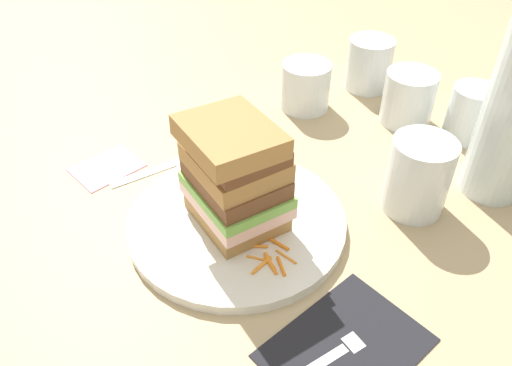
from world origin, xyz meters
name	(u,v)px	position (x,y,z in m)	size (l,w,h in m)	color
ground_plane	(225,224)	(0.00, 0.00, 0.00)	(3.00, 3.00, 0.00)	tan
main_plate	(237,222)	(0.01, 0.01, 0.01)	(0.27, 0.27, 0.01)	white
sandwich	(235,175)	(0.01, 0.01, 0.08)	(0.13, 0.11, 0.14)	#A87A42
carrot_shred_0	(207,189)	(-0.05, 0.01, 0.02)	(0.00, 0.00, 0.03)	orange
carrot_shred_1	(218,186)	(-0.05, 0.02, 0.02)	(0.00, 0.00, 0.03)	orange
carrot_shred_2	(210,187)	(-0.05, 0.01, 0.02)	(0.00, 0.00, 0.03)	orange
carrot_shred_3	(219,180)	(-0.06, 0.03, 0.02)	(0.00, 0.00, 0.02)	orange
carrot_shred_4	(200,180)	(-0.07, 0.01, 0.02)	(0.00, 0.00, 0.02)	orange
carrot_shred_5	(223,178)	(-0.06, 0.04, 0.02)	(0.00, 0.00, 0.02)	orange
carrot_shred_6	(193,176)	(-0.09, 0.01, 0.02)	(0.00, 0.00, 0.02)	orange
carrot_shred_7	(189,184)	(-0.08, 0.00, 0.02)	(0.00, 0.00, 0.03)	orange
carrot_shred_8	(216,175)	(-0.07, 0.04, 0.02)	(0.00, 0.00, 0.03)	orange
carrot_shred_9	(205,181)	(-0.07, 0.02, 0.02)	(0.00, 0.00, 0.02)	orange
carrot_shred_10	(270,261)	(0.09, -0.01, 0.02)	(0.00, 0.00, 0.03)	orange
carrot_shred_11	(279,267)	(0.11, 0.00, 0.02)	(0.00, 0.00, 0.03)	orange
carrot_shred_12	(286,257)	(0.10, 0.01, 0.01)	(0.00, 0.00, 0.03)	orange
carrot_shred_13	(256,258)	(0.08, -0.01, 0.01)	(0.00, 0.00, 0.02)	orange
carrot_shred_14	(261,245)	(0.07, 0.00, 0.02)	(0.00, 0.00, 0.02)	orange
carrot_shred_15	(262,265)	(0.09, -0.02, 0.02)	(0.00, 0.00, 0.03)	orange
carrot_shred_16	(271,265)	(0.10, -0.01, 0.02)	(0.00, 0.00, 0.03)	orange
carrot_shred_17	(279,244)	(0.08, 0.02, 0.02)	(0.00, 0.00, 0.03)	orange
napkin_dark	(346,347)	(0.22, -0.01, 0.00)	(0.11, 0.16, 0.00)	black
fork	(328,357)	(0.21, -0.03, 0.00)	(0.03, 0.17, 0.00)	silver
knife	(173,163)	(-0.15, 0.01, 0.00)	(0.04, 0.20, 0.00)	silver
juice_glass	(417,180)	(0.12, 0.21, 0.04)	(0.08, 0.08, 0.10)	white
empty_tumbler_0	(470,113)	(0.07, 0.40, 0.04)	(0.07, 0.07, 0.08)	silver
empty_tumbler_1	(305,86)	(-0.15, 0.27, 0.04)	(0.08, 0.08, 0.08)	silver
empty_tumbler_2	(408,98)	(-0.01, 0.36, 0.04)	(0.08, 0.08, 0.08)	silver
empty_tumbler_3	(369,64)	(-0.13, 0.40, 0.04)	(0.08, 0.08, 0.09)	silver
napkin_pink	(107,167)	(-0.20, -0.07, 0.00)	(0.07, 0.09, 0.00)	pink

